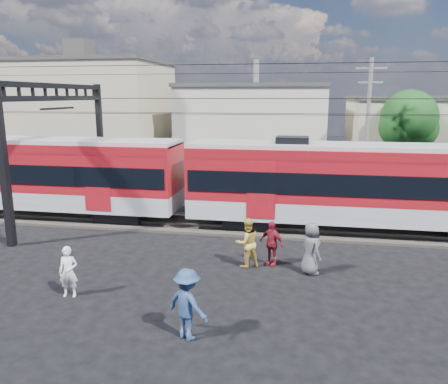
% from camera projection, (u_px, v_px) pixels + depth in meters
% --- Properties ---
extents(ground, '(120.00, 120.00, 0.00)m').
position_uv_depth(ground, '(227.00, 301.00, 13.77)').
color(ground, black).
rests_on(ground, ground).
extents(track_bed, '(70.00, 3.40, 0.12)m').
position_uv_depth(track_bed, '(254.00, 226.00, 21.45)').
color(track_bed, '#2D2823').
rests_on(track_bed, ground).
extents(rail_near, '(70.00, 0.12, 0.12)m').
position_uv_depth(rail_near, '(252.00, 228.00, 20.70)').
color(rail_near, '#59544C').
rests_on(rail_near, track_bed).
extents(rail_far, '(70.00, 0.12, 0.12)m').
position_uv_depth(rail_far, '(256.00, 220.00, 22.14)').
color(rail_far, '#59544C').
rests_on(rail_far, track_bed).
extents(commuter_train, '(50.30, 3.08, 4.17)m').
position_uv_depth(commuter_train, '(366.00, 183.00, 20.07)').
color(commuter_train, black).
rests_on(commuter_train, ground).
extents(catenary, '(70.00, 9.30, 7.52)m').
position_uv_depth(catenary, '(84.00, 120.00, 21.82)').
color(catenary, black).
rests_on(catenary, ground).
extents(building_west, '(14.28, 10.20, 9.30)m').
position_uv_depth(building_west, '(84.00, 115.00, 38.73)').
color(building_west, '#B9AD8D').
rests_on(building_west, ground).
extents(building_midwest, '(12.24, 12.24, 7.30)m').
position_uv_depth(building_midwest, '(255.00, 126.00, 39.28)').
color(building_midwest, '#BAB5A3').
rests_on(building_midwest, ground).
extents(utility_pole_mid, '(1.80, 0.24, 8.50)m').
position_uv_depth(utility_pole_mid, '(367.00, 126.00, 26.19)').
color(utility_pole_mid, slate).
rests_on(utility_pole_mid, ground).
extents(tree_near, '(3.82, 3.64, 6.72)m').
position_uv_depth(tree_near, '(411.00, 122.00, 28.59)').
color(tree_near, '#382619').
rests_on(tree_near, ground).
extents(pedestrian_a, '(0.66, 0.49, 1.66)m').
position_uv_depth(pedestrian_a, '(68.00, 272.00, 13.93)').
color(pedestrian_a, white).
rests_on(pedestrian_a, ground).
extents(pedestrian_b, '(1.15, 1.08, 1.89)m').
position_uv_depth(pedestrian_b, '(247.00, 243.00, 16.35)').
color(pedestrian_b, gold).
rests_on(pedestrian_b, ground).
extents(pedestrian_c, '(1.45, 1.21, 1.95)m').
position_uv_depth(pedestrian_c, '(187.00, 304.00, 11.46)').
color(pedestrian_c, navy).
rests_on(pedestrian_c, ground).
extents(pedestrian_d, '(1.10, 0.88, 1.74)m').
position_uv_depth(pedestrian_d, '(271.00, 243.00, 16.50)').
color(pedestrian_d, maroon).
rests_on(pedestrian_d, ground).
extents(pedestrian_e, '(1.04, 1.12, 1.92)m').
position_uv_depth(pedestrian_e, '(311.00, 248.00, 15.69)').
color(pedestrian_e, '#515256').
rests_on(pedestrian_e, ground).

